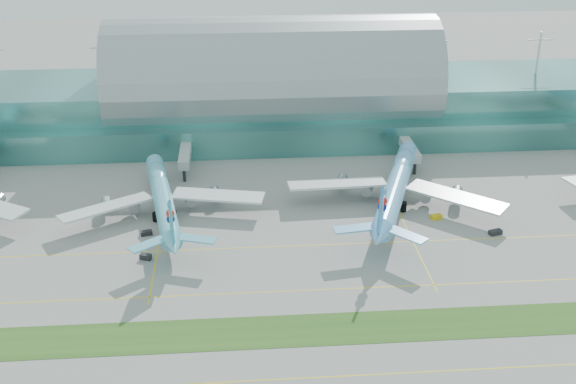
{
  "coord_description": "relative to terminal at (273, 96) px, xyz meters",
  "views": [
    {
      "loc": [
        -14.29,
        -128.39,
        94.7
      ],
      "look_at": [
        0.0,
        55.0,
        9.0
      ],
      "focal_mm": 45.0,
      "sensor_mm": 36.0,
      "label": 1
    }
  ],
  "objects": [
    {
      "name": "ground",
      "position": [
        -0.01,
        -128.79,
        -14.23
      ],
      "size": [
        700.0,
        700.0,
        0.0
      ],
      "primitive_type": "plane",
      "color": "gray",
      "rests_on": "ground"
    },
    {
      "name": "terminal",
      "position": [
        0.0,
        0.0,
        0.0
      ],
      "size": [
        340.0,
        69.1,
        36.0
      ],
      "color": "#3D7A75",
      "rests_on": "ground"
    },
    {
      "name": "grass_strip_far",
      "position": [
        -0.01,
        -126.79,
        -14.19
      ],
      "size": [
        420.0,
        12.0,
        0.08
      ],
      "primitive_type": "cube",
      "color": "#2D591E",
      "rests_on": "ground"
    },
    {
      "name": "taxiline_b",
      "position": [
        -0.01,
        -142.79,
        -14.22
      ],
      "size": [
        420.0,
        0.35,
        0.01
      ],
      "primitive_type": "cube",
      "color": "yellow",
      "rests_on": "ground"
    },
    {
      "name": "taxiline_c",
      "position": [
        -0.01,
        -110.79,
        -14.22
      ],
      "size": [
        420.0,
        0.35,
        0.01
      ],
      "primitive_type": "cube",
      "color": "yellow",
      "rests_on": "ground"
    },
    {
      "name": "taxiline_d",
      "position": [
        -0.01,
        -88.79,
        -14.22
      ],
      "size": [
        420.0,
        0.35,
        0.01
      ],
      "primitive_type": "cube",
      "color": "yellow",
      "rests_on": "ground"
    },
    {
      "name": "airliner_b",
      "position": [
        -35.9,
        -66.9,
        -8.53
      ],
      "size": [
        58.34,
        66.92,
        18.48
      ],
      "rotation": [
        0.0,
        0.0,
        0.17
      ],
      "color": "#62BCD8",
      "rests_on": "ground"
    },
    {
      "name": "airliner_c",
      "position": [
        32.98,
        -65.47,
        -7.96
      ],
      "size": [
        61.23,
        71.27,
        20.3
      ],
      "rotation": [
        0.0,
        0.0,
        -0.34
      ],
      "color": "#6EBBF3",
      "rests_on": "ground"
    },
    {
      "name": "gse_c",
      "position": [
        -38.5,
        -92.86,
        -13.49
      ],
      "size": [
        3.27,
        2.39,
        1.48
      ],
      "primitive_type": "cube",
      "rotation": [
        0.0,
        0.0,
        -0.35
      ],
      "color": "black",
      "rests_on": "ground"
    },
    {
      "name": "gse_d",
      "position": [
        -39.61,
        -79.42,
        -13.63
      ],
      "size": [
        3.41,
        2.37,
        1.2
      ],
      "primitive_type": "cube",
      "rotation": [
        0.0,
        0.0,
        0.22
      ],
      "color": "black",
      "rests_on": "ground"
    },
    {
      "name": "gse_e",
      "position": [
        42.66,
        -76.06,
        -13.61
      ],
      "size": [
        3.48,
        2.45,
        1.23
      ],
      "primitive_type": "cube",
      "rotation": [
        0.0,
        0.0,
        0.23
      ],
      "color": "gold",
      "rests_on": "ground"
    },
    {
      "name": "gse_f",
      "position": [
        56.46,
        -86.57,
        -13.6
      ],
      "size": [
        3.99,
        2.72,
        1.25
      ],
      "primitive_type": "cube",
      "rotation": [
        0.0,
        0.0,
        0.29
      ],
      "color": "black",
      "rests_on": "ground"
    }
  ]
}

